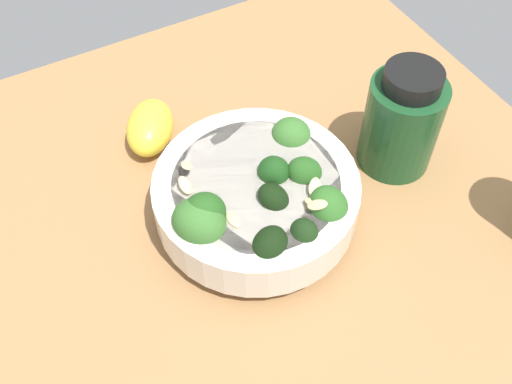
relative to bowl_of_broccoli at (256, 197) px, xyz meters
The scene contains 4 objects.
ground_plane 6.59cm from the bowl_of_broccoli, 127.75° to the left, with size 58.82×58.82×3.23cm, color #996D42.
bowl_of_broccoli is the anchor object (origin of this frame).
lemon_wedge 15.18cm from the bowl_of_broccoli, 161.57° to the right, with size 7.39×4.71×4.18cm, color yellow.
bottle_short 16.34cm from the bowl_of_broccoli, 90.92° to the left, with size 7.45×7.45×11.59cm.
Camera 1 is at (31.56, -18.95, 47.11)cm, focal length 42.14 mm.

